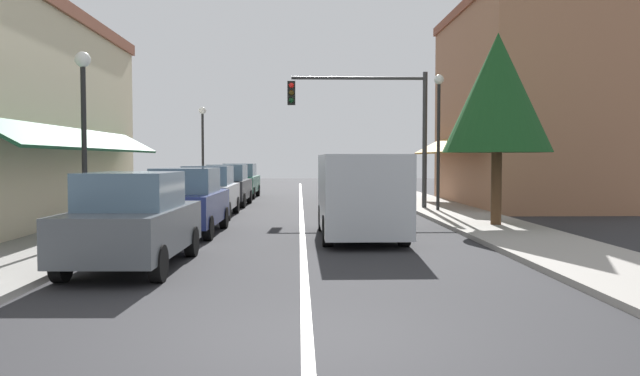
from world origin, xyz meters
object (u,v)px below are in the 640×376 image
parked_car_third_left (209,192)px  street_lamp_right_mid (439,121)px  parked_car_nearest_left (133,221)px  street_lamp_left_far (203,137)px  traffic_signal_mast_arm (375,115)px  van_in_lane (360,193)px  parked_car_far_left (228,185)px  tree_right_near (498,93)px  parked_car_second_left (187,201)px  street_lamp_left_near (84,114)px  parked_car_distant_left (240,181)px

parked_car_third_left → street_lamp_right_mid: 8.73m
parked_car_nearest_left → parked_car_third_left: size_ratio=1.01×
street_lamp_right_mid → street_lamp_left_far: bearing=141.3°
traffic_signal_mast_arm → van_in_lane: bearing=-99.7°
parked_car_nearest_left → parked_car_far_left: bearing=91.7°
street_lamp_left_far → tree_right_near: bearing=-51.4°
street_lamp_right_mid → tree_right_near: tree_right_near is taller
parked_car_second_left → parked_car_nearest_left: bearing=-89.2°
traffic_signal_mast_arm → street_lamp_right_mid: traffic_signal_mast_arm is taller
parked_car_nearest_left → street_lamp_left_near: bearing=123.0°
parked_car_second_left → parked_car_distant_left: same height
parked_car_distant_left → street_lamp_left_near: size_ratio=0.92×
parked_car_nearest_left → street_lamp_left_near: size_ratio=0.92×
traffic_signal_mast_arm → tree_right_near: tree_right_near is taller
parked_car_second_left → parked_car_distant_left: (-0.06, 15.79, 0.00)m
parked_car_nearest_left → traffic_signal_mast_arm: bearing=66.2°
parked_car_third_left → parked_car_far_left: size_ratio=0.99×
parked_car_second_left → tree_right_near: size_ratio=0.74×
street_lamp_right_mid → traffic_signal_mast_arm: bearing=151.3°
parked_car_third_left → tree_right_near: 10.11m
street_lamp_left_near → parked_car_nearest_left: bearing=-58.7°
parked_car_nearest_left → street_lamp_right_mid: (8.19, 11.39, 2.53)m
van_in_lane → street_lamp_right_mid: street_lamp_right_mid is taller
van_in_lane → traffic_signal_mast_arm: bearing=80.5°
street_lamp_right_mid → parked_car_third_left: bearing=-171.9°
parked_car_third_left → parked_car_distant_left: 10.83m
parked_car_second_left → tree_right_near: bearing=8.0°
parked_car_nearest_left → tree_right_near: tree_right_near is taller
parked_car_nearest_left → parked_car_third_left: 10.20m
parked_car_nearest_left → traffic_signal_mast_arm: size_ratio=0.77×
parked_car_second_left → parked_car_third_left: 4.97m
street_lamp_left_near → street_lamp_right_mid: 13.03m
parked_car_third_left → street_lamp_left_near: bearing=-104.7°
traffic_signal_mast_arm → street_lamp_left_near: traffic_signal_mast_arm is taller
street_lamp_left_near → parked_car_distant_left: bearing=83.8°
parked_car_third_left → street_lamp_right_mid: size_ratio=0.80×
parked_car_second_left → parked_car_third_left: bearing=92.7°
parked_car_second_left → traffic_signal_mast_arm: bearing=52.2°
traffic_signal_mast_arm → parked_car_nearest_left: bearing=-115.5°
parked_car_far_left → street_lamp_right_mid: 9.49m
van_in_lane → street_lamp_right_mid: size_ratio=1.02×
street_lamp_right_mid → parked_car_nearest_left: bearing=-125.7°
parked_car_nearest_left → traffic_signal_mast_arm: traffic_signal_mast_arm is taller
parked_car_third_left → traffic_signal_mast_arm: 7.12m
parked_car_distant_left → street_lamp_right_mid: 12.91m
parked_car_second_left → street_lamp_right_mid: 10.51m
parked_car_second_left → street_lamp_left_far: street_lamp_left_far is taller
parked_car_distant_left → parked_car_nearest_left: bearing=-88.6°
parked_car_nearest_left → street_lamp_left_near: 4.35m
parked_car_far_left → tree_right_near: bearing=-45.0°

